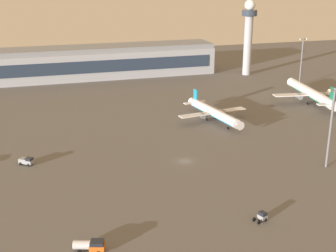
{
  "coord_description": "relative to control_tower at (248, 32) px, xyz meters",
  "views": [
    {
      "loc": [
        -41.85,
        -118.25,
        53.02
      ],
      "look_at": [
        1.49,
        21.56,
        4.0
      ],
      "focal_mm": 49.02,
      "sensor_mm": 36.0,
      "label": 1
    }
  ],
  "objects": [
    {
      "name": "airplane_terminal_side",
      "position": [
        -49.54,
        -72.15,
        -19.49
      ],
      "size": [
        27.7,
        35.46,
        9.11
      ],
      "rotation": [
        0.0,
        0.0,
        3.28
      ],
      "color": "white",
      "rests_on": "ground"
    },
    {
      "name": "fuel_truck",
      "position": [
        -105.79,
        -143.57,
        -21.57
      ],
      "size": [
        6.64,
        3.95,
        2.35
      ],
      "rotation": [
        0.0,
        0.0,
        4.4
      ],
      "color": "#D85919",
      "rests_on": "ground"
    },
    {
      "name": "control_tower",
      "position": [
        0.0,
        0.0,
        0.0
      ],
      "size": [
        8.0,
        8.0,
        39.77
      ],
      "color": "#A8A8B2",
      "rests_on": "ground"
    },
    {
      "name": "pushback_tug",
      "position": [
        -67.16,
        -142.96,
        -21.87
      ],
      "size": [
        3.47,
        2.64,
        2.05
      ],
      "rotation": [
        0.0,
        0.0,
        5.02
      ],
      "color": "gray",
      "rests_on": "ground"
    },
    {
      "name": "apron_light_west",
      "position": [
        13.71,
        -30.9,
        -9.52
      ],
      "size": [
        4.8,
        0.9,
        23.23
      ],
      "color": "slate",
      "rests_on": "ground"
    },
    {
      "name": "baggage_tractor",
      "position": [
        -117.26,
        -94.27,
        -21.75
      ],
      "size": [
        4.51,
        3.99,
        2.25
      ],
      "rotation": [
        0.0,
        0.0,
        4.1
      ],
      "color": "gray",
      "rests_on": "ground"
    },
    {
      "name": "apron_light_east",
      "position": [
        -35.0,
        -121.44,
        -9.47
      ],
      "size": [
        4.8,
        0.9,
        23.32
      ],
      "color": "slate",
      "rests_on": "ground"
    },
    {
      "name": "ground_plane",
      "position": [
        -72.53,
        -105.56,
        -22.93
      ],
      "size": [
        416.0,
        416.0,
        0.0
      ],
      "primitive_type": "plane",
      "color": "#605E5B"
    },
    {
      "name": "terminal_building",
      "position": [
        -101.27,
        18.0,
        -14.84
      ],
      "size": [
        170.32,
        22.4,
        16.4
      ],
      "color": "#9EA3AD",
      "rests_on": "ground"
    },
    {
      "name": "airplane_near_gate",
      "position": [
        0.1,
        -61.0,
        -18.74
      ],
      "size": [
        33.75,
        43.19,
        11.1
      ],
      "rotation": [
        0.0,
        0.0,
        -0.15
      ],
      "color": "white",
      "rests_on": "ground"
    }
  ]
}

